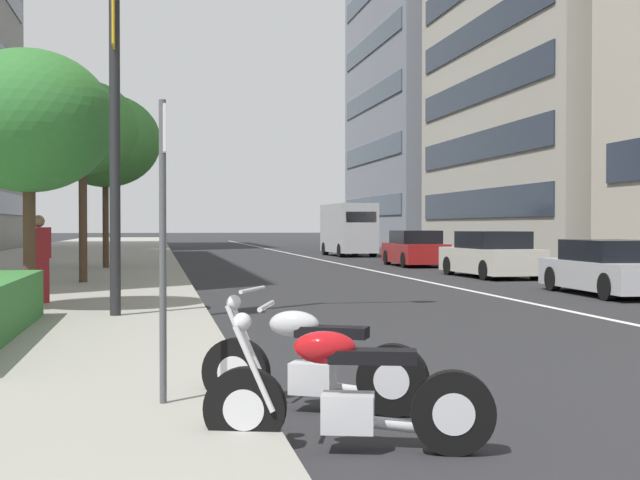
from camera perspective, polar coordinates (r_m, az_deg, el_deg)
sidewalk_right_plaza at (r=36.60m, az=-17.13°, el=-1.58°), size 160.00×10.05×0.15m
lane_centre_stripe at (r=42.11m, az=0.12°, el=-1.31°), size 110.00×0.16×0.01m
motorcycle_second_in_row at (r=6.48m, az=1.62°, el=-10.17°), size 0.82×2.09×1.08m
motorcycle_nearest_camera at (r=7.86m, az=-0.66°, el=-8.15°), size 1.04×1.92×1.09m
car_lead_in_lane at (r=21.95m, az=18.42°, el=-1.80°), size 4.51×1.95×1.32m
car_far_down_avenue at (r=28.58m, az=11.10°, el=-1.01°), size 4.56×2.03×1.48m
car_approaching_light at (r=35.97m, az=6.21°, el=-0.61°), size 4.29×1.87×1.46m
delivery_van_ahead at (r=47.70m, az=1.86°, el=0.76°), size 5.35×2.17×2.84m
parking_sign_by_curb at (r=7.50m, az=-10.20°, el=1.21°), size 0.32×0.06×2.57m
street_lamp_with_banners at (r=15.44m, az=-11.80°, el=14.44°), size 1.26×2.72×8.49m
street_tree_by_lamp_post at (r=16.49m, az=-18.47°, el=7.35°), size 2.99×2.99×4.64m
street_tree_near_plaza_corner at (r=24.28m, az=-15.23°, el=7.08°), size 2.95×2.95×5.39m
street_tree_far_plaza at (r=32.35m, az=-13.83°, el=6.30°), size 3.92×3.92×6.22m
pedestrian_on_plaza at (r=17.82m, az=-17.88°, el=-1.16°), size 0.47×0.46×1.71m
office_tower_near_left at (r=74.97m, az=11.50°, el=15.09°), size 19.56×21.17×40.01m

